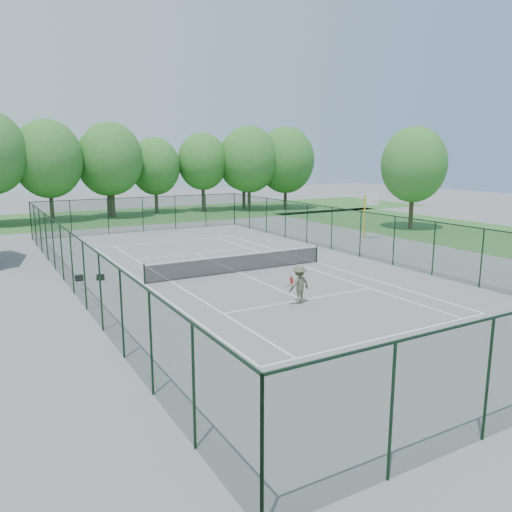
# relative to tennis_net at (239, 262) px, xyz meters

# --- Properties ---
(ground) EXTENTS (140.00, 140.00, 0.00)m
(ground) POSITION_rel_tennis_net_xyz_m (0.00, 0.00, -0.58)
(ground) COLOR gray
(ground) RESTS_ON ground
(grass_far) EXTENTS (80.00, 16.00, 0.01)m
(grass_far) POSITION_rel_tennis_net_xyz_m (0.00, 30.00, -0.57)
(grass_far) COLOR #3A7331
(grass_far) RESTS_ON ground
(grass_side) EXTENTS (14.00, 40.00, 0.01)m
(grass_side) POSITION_rel_tennis_net_xyz_m (24.00, 4.00, -0.57)
(grass_side) COLOR #3A7331
(grass_side) RESTS_ON ground
(court_lines) EXTENTS (11.05, 23.85, 0.01)m
(court_lines) POSITION_rel_tennis_net_xyz_m (0.00, 0.00, -0.57)
(court_lines) COLOR white
(court_lines) RESTS_ON ground
(tennis_net) EXTENTS (11.08, 0.08, 1.10)m
(tennis_net) POSITION_rel_tennis_net_xyz_m (0.00, 0.00, 0.00)
(tennis_net) COLOR black
(tennis_net) RESTS_ON ground
(fence_enclosure) EXTENTS (18.05, 36.05, 3.02)m
(fence_enclosure) POSITION_rel_tennis_net_xyz_m (0.00, 0.00, 0.98)
(fence_enclosure) COLOR #1A3921
(fence_enclosure) RESTS_ON ground
(tree_line_far) EXTENTS (39.40, 6.40, 9.70)m
(tree_line_far) POSITION_rel_tennis_net_xyz_m (0.00, 30.00, 5.42)
(tree_line_far) COLOR #3F3220
(tree_line_far) RESTS_ON ground
(basketball_goal) EXTENTS (1.20, 1.43, 3.65)m
(basketball_goal) POSITION_rel_tennis_net_xyz_m (14.42, 5.22, 1.99)
(basketball_goal) COLOR yellow
(basketball_goal) RESTS_ON ground
(tree_side) EXTENTS (5.76, 5.76, 9.12)m
(tree_side) POSITION_rel_tennis_net_xyz_m (21.69, 7.62, 5.17)
(tree_side) COLOR #3F3220
(tree_side) RESTS_ON ground
(sports_bag_a) EXTENTS (0.41, 0.27, 0.31)m
(sports_bag_a) POSITION_rel_tennis_net_xyz_m (-8.31, 2.47, -0.42)
(sports_bag_a) COLOR black
(sports_bag_a) RESTS_ON ground
(sports_bag_b) EXTENTS (0.45, 0.37, 0.30)m
(sports_bag_b) POSITION_rel_tennis_net_xyz_m (-7.28, 2.09, -0.42)
(sports_bag_b) COLOR black
(sports_bag_b) RESTS_ON ground
(tennis_player) EXTENTS (2.11, 0.90, 1.74)m
(tennis_player) POSITION_rel_tennis_net_xyz_m (-0.47, -6.74, 0.30)
(tennis_player) COLOR #555A3F
(tennis_player) RESTS_ON ground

